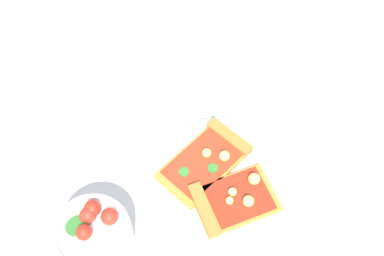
{
  "coord_description": "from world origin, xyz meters",
  "views": [
    {
      "loc": [
        0.19,
        0.3,
        0.71
      ],
      "look_at": [
        0.06,
        -0.13,
        0.03
      ],
      "focal_mm": 45.29,
      "sensor_mm": 36.0,
      "label": 1
    }
  ],
  "objects": [
    {
      "name": "pizza_slice_near",
      "position": [
        0.04,
        -0.07,
        0.02
      ],
      "size": [
        0.17,
        0.15,
        0.02
      ],
      "color": "gold",
      "rests_on": "plate"
    },
    {
      "name": "plate",
      "position": [
        0.03,
        -0.03,
        0.01
      ],
      "size": [
        0.25,
        0.25,
        0.01
      ],
      "primitive_type": "cylinder",
      "color": "silver",
      "rests_on": "ground_plane"
    },
    {
      "name": "soda_glass",
      "position": [
        0.09,
        -0.23,
        0.06
      ],
      "size": [
        0.08,
        0.08,
        0.11
      ],
      "color": "silver",
      "rests_on": "ground_plane"
    },
    {
      "name": "paper_napkin",
      "position": [
        -0.15,
        -0.27,
        0.0
      ],
      "size": [
        0.15,
        0.15,
        0.0
      ],
      "primitive_type": "cube",
      "rotation": [
        0.0,
        0.0,
        0.13
      ],
      "color": "silver",
      "rests_on": "ground_plane"
    },
    {
      "name": "pizza_slice_far",
      "position": [
        0.04,
        0.01,
        0.02
      ],
      "size": [
        0.13,
        0.1,
        0.03
      ],
      "color": "gold",
      "rests_on": "plate"
    },
    {
      "name": "ground_plane",
      "position": [
        0.0,
        0.0,
        0.0
      ],
      "size": [
        2.4,
        2.4,
        0.0
      ],
      "primitive_type": "plane",
      "color": "silver",
      "rests_on": "ground"
    },
    {
      "name": "salad_bowl",
      "position": [
        0.25,
        0.01,
        0.03
      ],
      "size": [
        0.12,
        0.12,
        0.08
      ],
      "color": "white",
      "rests_on": "ground_plane"
    }
  ]
}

